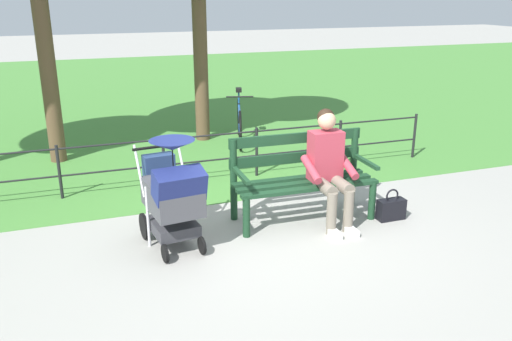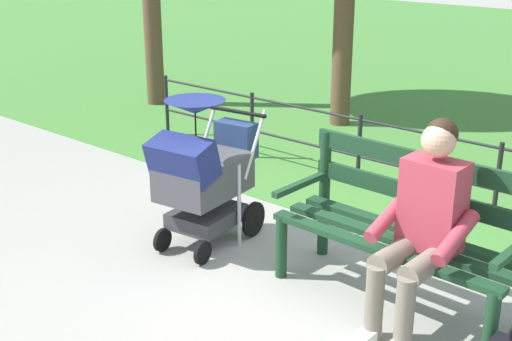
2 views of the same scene
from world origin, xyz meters
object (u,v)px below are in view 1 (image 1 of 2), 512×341
handbag (391,209)px  bicycle (239,122)px  stroller (172,192)px  person_on_bench (329,165)px  park_bench (301,174)px

handbag → bicycle: 3.78m
stroller → person_on_bench: bearing=-178.4°
handbag → park_bench: bearing=-23.9°
stroller → bicycle: 4.03m
bicycle → stroller: bearing=62.7°
person_on_bench → park_bench: bearing=-43.9°
person_on_bench → handbag: person_on_bench is taller
person_on_bench → stroller: person_on_bench is taller
handbag → bicycle: bearing=-80.5°
park_bench → person_on_bench: (-0.23, 0.22, 0.15)m
stroller → bicycle: (-1.85, -3.57, -0.23)m
bicycle → park_bench: bearing=84.4°
handbag → stroller: bearing=-3.4°
stroller → bicycle: stroller is taller
person_on_bench → stroller: size_ratio=1.11×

